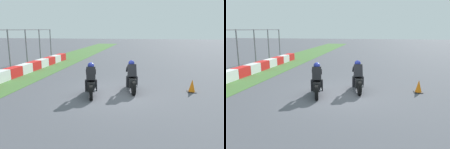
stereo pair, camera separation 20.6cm
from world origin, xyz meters
The scene contains 4 objects.
ground_plane centered at (0.00, 0.00, 0.00)m, with size 120.00×120.00×0.00m, color #4D4F57.
rider_lane_a centered at (0.70, -0.88, 0.62)m, with size 2.02×0.65×1.51m.
rider_lane_b centered at (-0.33, 0.88, 0.62)m, with size 2.01×0.68×1.51m.
traffic_cone centered at (0.96, -3.77, 0.29)m, with size 0.40×0.40×0.62m.
Camera 1 is at (-9.80, -1.63, 2.98)m, focal length 35.39 mm.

